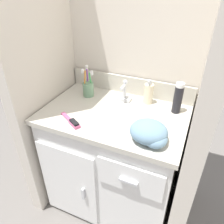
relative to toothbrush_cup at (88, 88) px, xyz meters
name	(u,v)px	position (x,y,z in m)	size (l,w,h in m)	color
ground_plane	(113,197)	(0.24, -0.13, -0.84)	(6.00, 6.00, 0.00)	slate
wall_back	(135,46)	(0.24, 0.20, 0.26)	(1.03, 0.08, 2.20)	beige
wall_left	(41,51)	(-0.23, -0.13, 0.26)	(0.08, 0.64, 2.20)	beige
wall_right	(212,77)	(0.72, -0.13, 0.26)	(0.08, 0.64, 2.20)	beige
vanity	(113,159)	(0.24, -0.13, -0.43)	(0.85, 0.58, 0.79)	white
backsplash	(130,85)	(0.24, 0.14, 0.01)	(0.85, 0.02, 0.12)	beige
sink_faucet	(124,93)	(0.24, 0.04, -0.01)	(0.09, 0.09, 0.14)	silver
toothbrush_cup	(88,88)	(0.00, 0.00, 0.00)	(0.07, 0.08, 0.20)	gray
soap_dispenser	(148,93)	(0.39, 0.07, 0.01)	(0.06, 0.06, 0.16)	beige
shaving_cream_can	(178,98)	(0.58, 0.03, 0.04)	(0.05, 0.05, 0.19)	black
hairbrush	(72,122)	(0.08, -0.32, -0.04)	(0.17, 0.12, 0.03)	#C1517F
hand_towel	(150,133)	(0.51, -0.30, -0.01)	(0.19, 0.17, 0.10)	#6B8EA8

